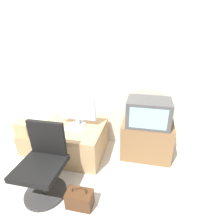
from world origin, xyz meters
TOP-DOWN VIEW (x-y plane):
  - ground_plane at (0.00, 0.00)m, footprint 12.00×12.00m
  - wall_back at (0.00, 1.32)m, footprint 4.40×0.05m
  - desk at (-0.14, 0.81)m, footprint 0.97×0.83m
  - side_stand at (1.03, 1.00)m, footprint 0.78×0.48m
  - main_monitor at (-0.07, 0.91)m, footprint 0.60×0.24m
  - keyboard at (-0.10, 0.74)m, footprint 0.37×0.14m
  - mouse at (0.13, 0.74)m, footprint 0.06×0.04m
  - crt_tv at (1.02, 0.97)m, footprint 0.63×0.43m
  - office_chair at (-0.19, 0.03)m, footprint 0.52×0.52m
  - cardboard_box_lower at (-0.89, 0.66)m, footprint 0.30×0.23m
  - cardboard_box_upper at (-0.89, 0.66)m, footprint 0.23×0.21m
  - handbag at (0.30, -0.10)m, footprint 0.30×0.18m
  - book at (-0.74, 0.42)m, footprint 0.20×0.16m

SIDE VIEW (x-z plane):
  - ground_plane at x=0.00m, z-range 0.00..0.00m
  - book at x=-0.74m, z-range 0.00..0.02m
  - handbag at x=0.30m, z-range -0.05..0.27m
  - cardboard_box_lower at x=-0.89m, z-range 0.00..0.35m
  - desk at x=-0.14m, z-range 0.00..0.52m
  - side_stand at x=1.03m, z-range 0.00..0.61m
  - office_chair at x=-0.19m, z-range -0.05..0.88m
  - cardboard_box_upper at x=-0.89m, z-range 0.35..0.60m
  - keyboard at x=-0.10m, z-range 0.52..0.53m
  - mouse at x=0.13m, z-range 0.52..0.55m
  - main_monitor at x=-0.07m, z-range 0.51..1.00m
  - crt_tv at x=1.02m, z-range 0.61..1.00m
  - wall_back at x=0.00m, z-range 0.00..2.60m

